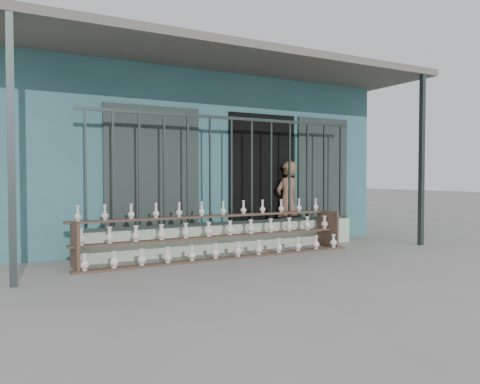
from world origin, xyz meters
TOP-DOWN VIEW (x-y plane):
  - ground at (0.00, 0.00)m, footprint 60.00×60.00m
  - workshop_building at (0.00, 4.23)m, footprint 7.40×6.60m
  - parapet_wall at (0.00, 1.30)m, footprint 5.00×0.20m
  - security_fence at (-0.00, 1.30)m, footprint 5.00×0.04m
  - shelf_rack at (-0.42, 0.89)m, footprint 4.50×0.68m
  - elderly_woman at (1.38, 1.66)m, footprint 0.63×0.49m

SIDE VIEW (x-z plane):
  - ground at x=0.00m, z-range 0.00..0.00m
  - parapet_wall at x=0.00m, z-range 0.00..0.45m
  - shelf_rack at x=-0.42m, z-range -0.07..0.79m
  - elderly_woman at x=1.38m, z-range 0.00..1.53m
  - security_fence at x=0.00m, z-range 0.45..2.25m
  - workshop_building at x=0.00m, z-range 0.02..3.23m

